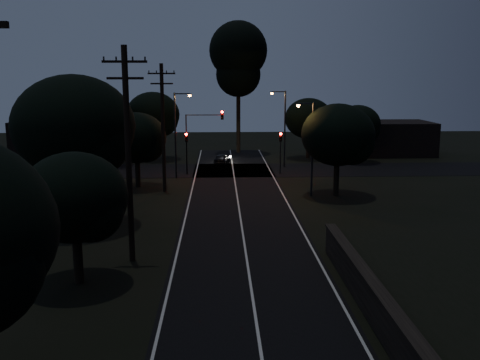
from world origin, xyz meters
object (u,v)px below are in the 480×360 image
signal_mast (204,130)px  streetlight_c (310,142)px  streetlight_a (177,129)px  streetlight_b (283,123)px  car (222,159)px  utility_pole_mid (128,152)px  signal_left (187,146)px  signal_right (280,145)px  tall_pine (238,58)px  utility_pole_far (163,126)px

signal_mast → streetlight_c: 13.28m
streetlight_a → streetlight_b: 12.19m
car → streetlight_b: bearing=174.9°
streetlight_c → utility_pole_mid: bearing=-128.3°
utility_pole_mid → car: bearing=81.0°
utility_pole_mid → streetlight_a: (0.69, 23.00, -1.10)m
signal_mast → streetlight_a: bearing=-140.2°
streetlight_a → streetlight_c: (11.14, -8.00, -0.29)m
streetlight_a → car: streetlight_a is taller
signal_left → signal_right: 9.20m
utility_pole_mid → streetlight_c: size_ratio=1.47×
streetlight_c → streetlight_b: bearing=92.1°
tall_pine → car: size_ratio=4.84×
streetlight_a → signal_right: bearing=11.3°
tall_pine → streetlight_b: size_ratio=2.02×
utility_pole_mid → streetlight_a: size_ratio=1.38×
streetlight_c → signal_mast: bearing=131.2°
signal_right → car: signal_right is taller
tall_pine → streetlight_a: (-6.31, -17.00, -6.99)m
streetlight_c → tall_pine: bearing=100.9°
signal_mast → car: 7.32m
signal_left → signal_mast: size_ratio=0.66×
utility_pole_far → signal_left: utility_pole_far is taller
utility_pole_far → tall_pine: bearing=73.1°
signal_left → streetlight_a: bearing=-109.6°
signal_right → streetlight_a: (-9.91, -1.99, 1.80)m
utility_pole_far → tall_pine: 24.81m
utility_pole_far → tall_pine: size_ratio=0.65×
utility_pole_far → signal_right: bearing=37.0°
car → streetlight_a: bearing=74.5°
tall_pine → car: 14.42m
streetlight_b → utility_pole_far: bearing=-133.3°
car → signal_mast: bearing=85.5°
utility_pole_far → streetlight_a: utility_pole_far is taller
signal_mast → streetlight_b: 9.15m
utility_pole_far → streetlight_a: (0.69, 6.00, -0.85)m
signal_mast → streetlight_b: size_ratio=0.78×
utility_pole_far → signal_left: (1.40, 7.99, -2.65)m
utility_pole_mid → utility_pole_far: (0.00, 17.00, -0.25)m
utility_pole_mid → streetlight_c: 19.15m
signal_left → streetlight_c: (10.43, -9.99, 1.51)m
signal_right → streetlight_a: size_ratio=0.51×
tall_pine → streetlight_a: 19.43m
signal_left → signal_mast: (1.69, 0.00, 1.50)m
signal_mast → streetlight_c: (8.74, -9.99, 0.01)m
streetlight_a → car: (4.19, 8.00, -4.07)m
tall_pine → streetlight_c: 26.48m
utility_pole_far → streetlight_a: size_ratio=1.31×
utility_pole_mid → utility_pole_far: 17.00m
tall_pine → signal_left: (-5.60, -15.01, -8.79)m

